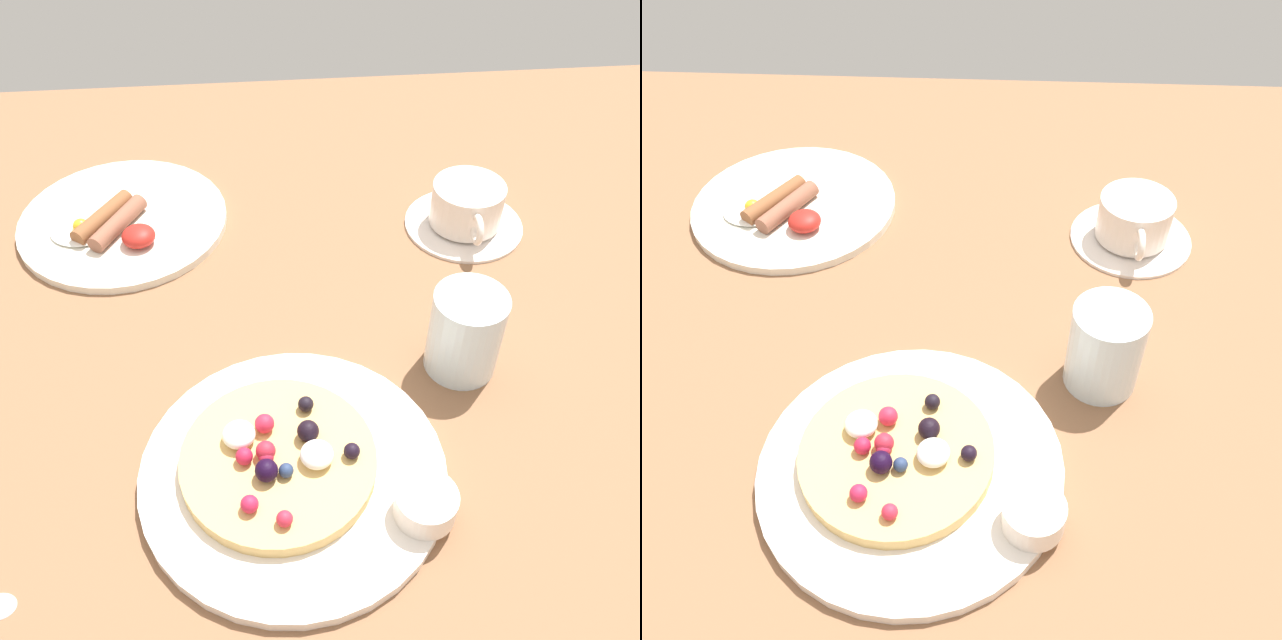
{
  "view_description": "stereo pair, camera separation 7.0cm",
  "coord_description": "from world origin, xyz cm",
  "views": [
    {
      "loc": [
        1.58,
        -50.47,
        55.11
      ],
      "look_at": [
        6.02,
        -1.01,
        4.0
      ],
      "focal_mm": 39.85,
      "sensor_mm": 36.0,
      "label": 1
    },
    {
      "loc": [
        8.55,
        -50.6,
        55.11
      ],
      "look_at": [
        6.02,
        -1.01,
        4.0
      ],
      "focal_mm": 39.85,
      "sensor_mm": 36.0,
      "label": 2
    }
  ],
  "objects": [
    {
      "name": "ground_plane",
      "position": [
        0.0,
        0.0,
        -1.5
      ],
      "size": [
        198.32,
        114.39,
        3.0
      ],
      "primitive_type": "cube",
      "color": "brown"
    },
    {
      "name": "pancake_plate",
      "position": [
        2.26,
        -16.31,
        0.62
      ],
      "size": [
        27.15,
        27.15,
        1.24
      ],
      "primitive_type": "cylinder",
      "color": "white",
      "rests_on": "ground_plane"
    },
    {
      "name": "pancake_with_berries",
      "position": [
        1.04,
        -15.87,
        2.21
      ],
      "size": [
        17.27,
        17.27,
        3.44
      ],
      "color": "#DDB267",
      "rests_on": "pancake_plate"
    },
    {
      "name": "syrup_ramekin",
      "position": [
        12.93,
        -21.54,
        2.66
      ],
      "size": [
        5.25,
        5.25,
        2.75
      ],
      "color": "white",
      "rests_on": "pancake_plate"
    },
    {
      "name": "breakfast_plate",
      "position": [
        -16.47,
        21.6,
        0.51
      ],
      "size": [
        25.52,
        25.52,
        1.02
      ],
      "primitive_type": "cylinder",
      "color": "white",
      "rests_on": "ground_plane"
    },
    {
      "name": "fried_breakfast",
      "position": [
        -17.58,
        18.99,
        1.92
      ],
      "size": [
        12.87,
        10.63,
        2.38
      ],
      "color": "brown",
      "rests_on": "breakfast_plate"
    },
    {
      "name": "coffee_saucer",
      "position": [
        25.55,
        17.55,
        0.4
      ],
      "size": [
        14.48,
        14.48,
        0.79
      ],
      "primitive_type": "cylinder",
      "color": "white",
      "rests_on": "ground_plane"
    },
    {
      "name": "coffee_cup",
      "position": [
        25.55,
        17.42,
        3.47
      ],
      "size": [
        8.71,
        11.57,
        5.16
      ],
      "color": "white",
      "rests_on": "coffee_saucer"
    },
    {
      "name": "water_glass",
      "position": [
        19.95,
        -4.57,
        4.62
      ],
      "size": [
        7.24,
        7.24,
        9.24
      ],
      "primitive_type": "cylinder",
      "color": "silver",
      "rests_on": "ground_plane"
    }
  ]
}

